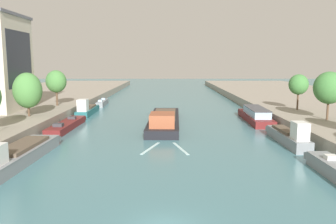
# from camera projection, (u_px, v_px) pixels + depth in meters

# --- Properties ---
(quay_left) EXTENTS (36.00, 170.00, 1.84)m
(quay_left) POSITION_uv_depth(u_px,v_px,m) (8.00, 105.00, 75.19)
(quay_left) COLOR gray
(quay_left) RESTS_ON ground
(quay_right) EXTENTS (36.00, 170.00, 1.84)m
(quay_right) POSITION_uv_depth(u_px,v_px,m) (329.00, 105.00, 74.91)
(quay_right) COLOR gray
(quay_right) RESTS_ON ground
(barge_midriver) EXTENTS (5.36, 24.46, 3.06)m
(barge_midriver) POSITION_uv_depth(u_px,v_px,m) (166.00, 120.00, 55.45)
(barge_midriver) COLOR black
(barge_midriver) RESTS_ON ground
(wake_behind_barge) EXTENTS (5.60, 5.96, 0.03)m
(wake_behind_barge) POSITION_uv_depth(u_px,v_px,m) (167.00, 148.00, 40.66)
(wake_behind_barge) COLOR silver
(wake_behind_barge) RESTS_ON ground
(moored_boat_left_lone) EXTENTS (4.05, 16.73, 3.13)m
(moored_boat_left_lone) POSITION_uv_depth(u_px,v_px,m) (15.00, 155.00, 34.06)
(moored_boat_left_lone) COLOR gray
(moored_boat_left_lone) RESTS_ON ground
(moored_boat_left_near) EXTENTS (2.69, 14.29, 2.15)m
(moored_boat_left_near) POSITION_uv_depth(u_px,v_px,m) (68.00, 125.00, 53.04)
(moored_boat_left_near) COLOR maroon
(moored_boat_left_near) RESTS_ON ground
(moored_boat_left_second) EXTENTS (2.53, 12.39, 3.41)m
(moored_boat_left_second) POSITION_uv_depth(u_px,v_px,m) (89.00, 109.00, 67.37)
(moored_boat_left_second) COLOR #23666B
(moored_boat_left_second) RESTS_ON ground
(moored_boat_left_gap_after) EXTENTS (2.01, 10.48, 2.29)m
(moored_boat_left_gap_after) POSITION_uv_depth(u_px,v_px,m) (104.00, 103.00, 81.76)
(moored_boat_left_gap_after) COLOR gray
(moored_boat_left_gap_after) RESTS_ON ground
(moored_boat_right_gap_after) EXTENTS (2.14, 12.04, 3.42)m
(moored_boat_right_gap_after) POSITION_uv_depth(u_px,v_px,m) (290.00, 136.00, 42.66)
(moored_boat_right_gap_after) COLOR gray
(moored_boat_right_gap_after) RESTS_ON ground
(moored_boat_right_lone) EXTENTS (3.84, 16.51, 2.46)m
(moored_boat_right_lone) POSITION_uv_depth(u_px,v_px,m) (257.00, 115.00, 59.47)
(moored_boat_right_lone) COLOR maroon
(moored_boat_right_lone) RESTS_ON ground
(tree_left_past_mid) EXTENTS (4.41, 4.41, 6.87)m
(tree_left_past_mid) POSITION_uv_depth(u_px,v_px,m) (29.00, 90.00, 52.88)
(tree_left_past_mid) COLOR brown
(tree_left_past_mid) RESTS_ON quay_left
(tree_left_far) EXTENTS (3.95, 3.95, 6.93)m
(tree_left_far) POSITION_uv_depth(u_px,v_px,m) (58.00, 81.00, 66.26)
(tree_left_far) COLOR brown
(tree_left_far) RESTS_ON quay_left
(tree_right_third) EXTENTS (4.41, 4.41, 7.12)m
(tree_right_third) POSITION_uv_depth(u_px,v_px,m) (331.00, 88.00, 49.13)
(tree_right_third) COLOR brown
(tree_right_third) RESTS_ON quay_right
(tree_right_second) EXTENTS (3.40, 3.40, 6.36)m
(tree_right_second) POSITION_uv_depth(u_px,v_px,m) (300.00, 85.00, 59.81)
(tree_right_second) COLOR brown
(tree_right_second) RESTS_ON quay_right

